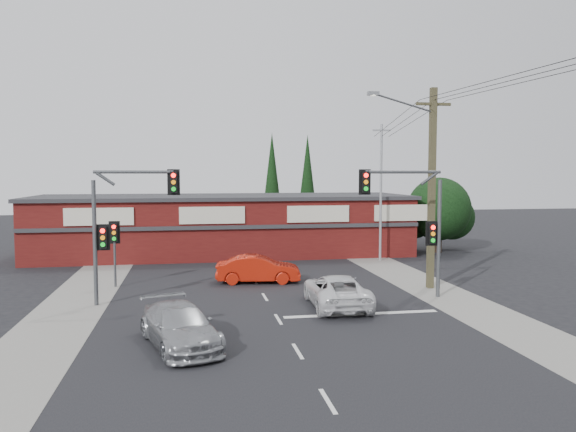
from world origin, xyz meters
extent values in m
plane|color=black|center=(0.00, 0.00, 0.00)|extent=(120.00, 120.00, 0.00)
cube|color=black|center=(0.00, 5.00, 0.01)|extent=(14.00, 70.00, 0.01)
cube|color=gray|center=(-8.50, 5.00, 0.01)|extent=(3.00, 70.00, 0.02)
cube|color=gray|center=(8.50, 5.00, 0.01)|extent=(3.00, 70.00, 0.02)
cube|color=silver|center=(3.50, -1.50, 0.01)|extent=(6.50, 0.35, 0.01)
imported|color=silver|center=(2.84, -0.01, 0.70)|extent=(2.56, 5.14, 1.40)
imported|color=#9B9DA0|center=(-3.79, -4.57, 0.69)|extent=(3.22, 5.13, 1.39)
imported|color=#B81C0B|center=(0.12, 5.92, 0.73)|extent=(4.58, 2.06, 1.46)
cube|color=silver|center=(0.00, -9.87, 0.01)|extent=(0.12, 1.60, 0.01)
cube|color=silver|center=(0.00, -5.80, 0.01)|extent=(0.12, 1.60, 0.01)
cube|color=silver|center=(0.00, -1.73, 0.01)|extent=(0.12, 1.60, 0.01)
cube|color=silver|center=(0.00, 2.33, 0.01)|extent=(0.12, 1.60, 0.01)
cube|color=silver|center=(0.00, 6.40, 0.01)|extent=(0.12, 1.60, 0.01)
cube|color=silver|center=(0.00, 10.47, 0.01)|extent=(0.12, 1.60, 0.01)
cube|color=silver|center=(0.00, 14.54, 0.01)|extent=(0.12, 1.60, 0.01)
cube|color=silver|center=(0.00, 18.60, 0.01)|extent=(0.12, 1.60, 0.01)
cube|color=silver|center=(0.00, 22.67, 0.01)|extent=(0.12, 1.60, 0.01)
cube|color=silver|center=(0.00, 26.74, 0.01)|extent=(0.12, 1.60, 0.01)
cube|color=#490F0E|center=(-1.00, 17.00, 2.00)|extent=(26.00, 8.00, 4.00)
cube|color=#2D2D30|center=(-1.00, 17.00, 4.10)|extent=(26.40, 8.40, 0.25)
cube|color=beige|center=(-9.00, 12.95, 3.10)|extent=(4.20, 0.12, 1.10)
cube|color=beige|center=(-2.00, 12.95, 3.10)|extent=(4.20, 0.12, 1.10)
cube|color=beige|center=(5.00, 12.95, 3.10)|extent=(4.20, 0.12, 1.10)
cube|color=beige|center=(11.00, 12.95, 3.10)|extent=(4.20, 0.12, 1.10)
cube|color=#2D2D30|center=(-1.00, 12.90, 2.30)|extent=(26.00, 0.15, 0.25)
cylinder|color=#2D2116|center=(14.50, 15.00, 0.90)|extent=(0.50, 0.50, 1.80)
sphere|color=black|center=(14.50, 15.00, 3.20)|extent=(4.60, 4.60, 4.60)
sphere|color=black|center=(16.00, 16.00, 2.50)|extent=(3.40, 3.40, 3.40)
sphere|color=black|center=(13.20, 16.40, 2.30)|extent=(2.80, 2.80, 2.80)
cylinder|color=#2D2116|center=(3.50, 24.00, 1.00)|extent=(0.24, 0.24, 2.00)
cone|color=black|center=(3.50, 24.00, 5.50)|extent=(1.80, 1.80, 7.50)
cylinder|color=#2D2116|center=(7.00, 26.00, 1.00)|extent=(0.24, 0.24, 2.00)
cone|color=black|center=(7.00, 26.00, 5.50)|extent=(1.80, 1.80, 7.50)
cylinder|color=#47494C|center=(-7.50, 2.00, 2.75)|extent=(0.18, 0.18, 5.50)
cylinder|color=#47494C|center=(-5.80, 2.00, 5.85)|extent=(3.40, 0.14, 0.14)
cylinder|color=#47494C|center=(-6.99, 2.00, 5.55)|extent=(0.82, 0.14, 0.63)
cube|color=black|center=(-4.10, 2.00, 5.40)|extent=(0.32, 0.22, 0.95)
cube|color=black|center=(-4.10, 2.07, 5.40)|extent=(0.55, 0.04, 1.15)
cylinder|color=#FF0C07|center=(-4.10, 1.87, 5.70)|extent=(0.20, 0.06, 0.20)
cylinder|color=orange|center=(-4.10, 1.87, 5.40)|extent=(0.20, 0.06, 0.20)
cylinder|color=#0CE526|center=(-4.10, 1.87, 5.10)|extent=(0.20, 0.06, 0.20)
cube|color=black|center=(-7.15, 2.00, 3.00)|extent=(0.32, 0.22, 0.95)
cube|color=black|center=(-7.15, 2.07, 3.00)|extent=(0.55, 0.04, 1.15)
cylinder|color=#FF0C07|center=(-7.15, 1.87, 3.30)|extent=(0.20, 0.06, 0.20)
cylinder|color=orange|center=(-7.15, 1.87, 3.00)|extent=(0.20, 0.06, 0.20)
cylinder|color=#0CE526|center=(-7.15, 1.87, 2.70)|extent=(0.20, 0.06, 0.20)
cylinder|color=#47494C|center=(8.00, 1.00, 2.75)|extent=(0.18, 0.18, 5.50)
cylinder|color=#47494C|center=(6.20, 1.00, 5.85)|extent=(3.60, 0.14, 0.14)
cylinder|color=#47494C|center=(7.46, 1.00, 5.55)|extent=(0.82, 0.14, 0.63)
cube|color=black|center=(4.40, 1.00, 5.40)|extent=(0.32, 0.22, 0.95)
cube|color=black|center=(4.40, 1.07, 5.40)|extent=(0.55, 0.04, 1.15)
cylinder|color=#FF0C07|center=(4.40, 0.87, 5.70)|extent=(0.20, 0.06, 0.20)
cylinder|color=orange|center=(4.40, 0.87, 5.40)|extent=(0.20, 0.06, 0.20)
cylinder|color=#0CE526|center=(4.40, 0.87, 5.10)|extent=(0.20, 0.06, 0.20)
cube|color=black|center=(7.65, 1.00, 3.00)|extent=(0.32, 0.22, 0.95)
cube|color=black|center=(7.65, 1.07, 3.00)|extent=(0.55, 0.04, 1.15)
cylinder|color=#FF0C07|center=(7.65, 0.87, 3.30)|extent=(0.20, 0.06, 0.20)
cylinder|color=orange|center=(7.65, 0.87, 3.00)|extent=(0.20, 0.06, 0.20)
cylinder|color=#0CE526|center=(7.65, 0.87, 2.70)|extent=(0.20, 0.06, 0.20)
cylinder|color=#47494C|center=(-7.20, 6.00, 1.50)|extent=(0.12, 0.12, 3.00)
cube|color=black|center=(-7.20, 6.00, 2.80)|extent=(0.32, 0.22, 0.95)
cube|color=black|center=(-7.20, 6.07, 2.80)|extent=(0.55, 0.04, 1.15)
cylinder|color=#FF0C07|center=(-7.20, 5.87, 3.10)|extent=(0.20, 0.06, 0.20)
cylinder|color=orange|center=(-7.20, 5.87, 2.80)|extent=(0.20, 0.06, 0.20)
cylinder|color=#0CE526|center=(-7.20, 5.87, 2.50)|extent=(0.20, 0.06, 0.20)
cube|color=#4A4329|center=(8.50, 3.00, 5.00)|extent=(0.30, 0.30, 10.00)
cube|color=#4A4329|center=(8.50, 3.00, 9.20)|extent=(1.80, 0.14, 0.14)
cylinder|color=#47494C|center=(6.90, 2.85, 9.20)|extent=(3.23, 0.39, 0.89)
cube|color=slate|center=(5.30, 2.70, 9.60)|extent=(0.55, 0.25, 0.18)
cylinder|color=silver|center=(5.30, 2.70, 9.50)|extent=(0.28, 0.28, 0.05)
cylinder|color=gray|center=(9.00, 12.00, 4.50)|extent=(0.16, 0.16, 9.00)
cube|color=gray|center=(9.00, 12.00, 8.60)|extent=(1.20, 0.10, 0.10)
cylinder|color=black|center=(8.15, 7.50, 8.80)|extent=(0.73, 9.01, 1.22)
cylinder|color=black|center=(7.65, -7.00, 9.15)|extent=(0.32, 20.00, 0.52)
cylinder|color=black|center=(8.75, 7.50, 8.80)|extent=(0.52, 9.00, 1.22)
cylinder|color=black|center=(8.35, -7.00, 9.15)|extent=(0.32, 20.00, 0.52)
cylinder|color=black|center=(9.34, 7.50, 8.80)|extent=(0.31, 9.00, 1.22)
camera|label=1|loc=(-3.38, -23.33, 5.79)|focal=35.00mm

